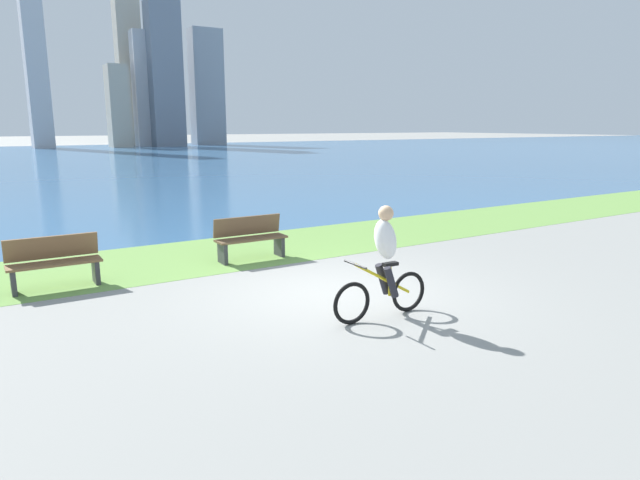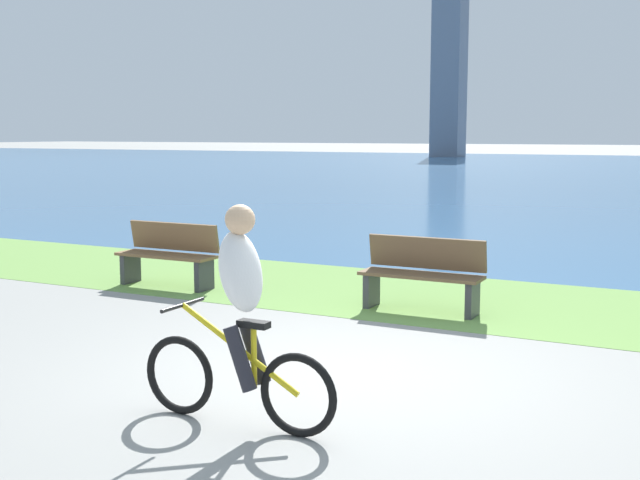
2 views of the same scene
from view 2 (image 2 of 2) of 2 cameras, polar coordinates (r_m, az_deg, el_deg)
The scene contains 5 objects.
ground_plane at distance 7.27m, azimuth 0.77°, elevation -9.70°, with size 300.00×300.00×0.00m, color gray.
grass_strip_bayside at distance 10.68m, azimuth 9.77°, elevation -4.17°, with size 120.00×3.30×0.01m, color #6B9947.
cyclist_lead at distance 5.92m, azimuth -5.74°, elevation -5.45°, with size 1.66×0.52×1.66m.
bench_near_path at distance 9.87m, azimuth 7.31°, elevation -2.45°, with size 1.50×0.47×0.90m.
bench_far_along_path at distance 11.56m, azimuth -10.72°, elevation -1.04°, with size 1.50×0.47×0.90m.
Camera 2 is at (3.07, -6.23, 2.17)m, focal length 44.95 mm.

